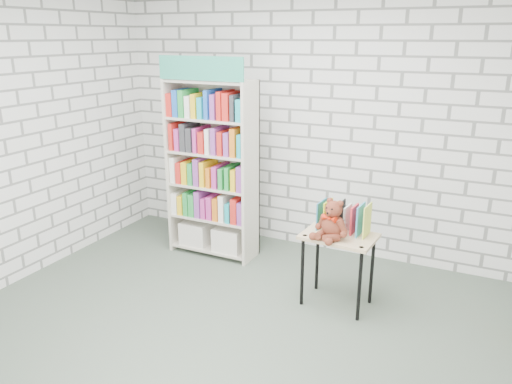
% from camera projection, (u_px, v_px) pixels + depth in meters
% --- Properties ---
extents(ground, '(4.50, 4.50, 0.00)m').
position_uv_depth(ground, '(220.00, 332.00, 4.08)').
color(ground, '#485548').
rests_on(ground, ground).
extents(room_shell, '(4.52, 4.02, 2.81)m').
position_uv_depth(room_shell, '(215.00, 114.00, 3.54)').
color(room_shell, silver).
rests_on(room_shell, ground).
extents(bookshelf, '(0.95, 0.37, 2.13)m').
position_uv_depth(bookshelf, '(212.00, 168.00, 5.30)').
color(bookshelf, beige).
rests_on(bookshelf, ground).
extents(display_table, '(0.65, 0.47, 0.67)m').
position_uv_depth(display_table, '(339.00, 245.00, 4.34)').
color(display_table, tan).
rests_on(display_table, ground).
extents(table_books, '(0.45, 0.22, 0.26)m').
position_uv_depth(table_books, '(344.00, 217.00, 4.36)').
color(table_books, teal).
rests_on(table_books, display_table).
extents(teddy_bear, '(0.31, 0.31, 0.34)m').
position_uv_depth(teddy_bear, '(332.00, 223.00, 4.21)').
color(teddy_bear, maroon).
rests_on(teddy_bear, display_table).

